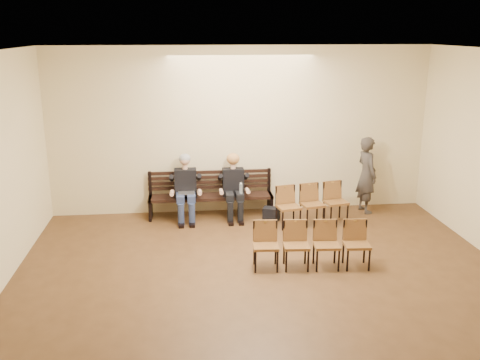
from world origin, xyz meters
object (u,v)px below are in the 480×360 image
object	(u,v)px
bench	(211,206)
water_bottle	(241,194)
seated_man	(186,188)
bag	(271,213)
passerby	(367,169)
chair_row_back	(311,246)
chair_row_front	(313,205)
laptop	(186,194)
seated_woman	(234,188)

from	to	relation	value
bench	water_bottle	world-z (taller)	water_bottle
seated_man	bag	xyz separation A→B (m)	(1.76, -0.22, -0.55)
bench	passerby	distance (m)	3.39
seated_man	bench	bearing A→B (deg)	12.95
passerby	chair_row_back	world-z (taller)	passerby
bench	chair_row_front	bearing A→B (deg)	-19.46
laptop	chair_row_front	size ratio (longest dim) A/B	0.22
bench	chair_row_front	xyz separation A→B (m)	(2.01, -0.71, 0.18)
bench	bag	size ratio (longest dim) A/B	7.73
seated_woman	chair_row_front	size ratio (longest dim) A/B	0.86
bench	laptop	xyz separation A→B (m)	(-0.51, -0.25, 0.34)
seated_woman	passerby	xyz separation A→B (m)	(2.85, 0.04, 0.31)
bench	chair_row_back	bearing A→B (deg)	-61.35
seated_man	seated_woman	xyz separation A→B (m)	(0.99, 0.00, -0.04)
chair_row_front	chair_row_back	bearing A→B (deg)	-115.42
laptop	chair_row_front	distance (m)	2.56
seated_woman	water_bottle	world-z (taller)	seated_woman
seated_man	seated_woman	distance (m)	0.99
chair_row_front	bench	bearing A→B (deg)	149.29
laptop	water_bottle	xyz separation A→B (m)	(1.10, -0.10, -0.00)
seated_man	chair_row_front	size ratio (longest dim) A/B	0.92
seated_man	passerby	xyz separation A→B (m)	(3.84, 0.04, 0.27)
seated_woman	chair_row_back	xyz separation A→B (m)	(1.03, -2.61, -0.24)
seated_woman	bench	bearing A→B (deg)	165.64
chair_row_back	bench	bearing A→B (deg)	122.89
seated_man	water_bottle	distance (m)	1.14
water_bottle	bag	world-z (taller)	water_bottle
seated_man	laptop	world-z (taller)	seated_man
chair_row_back	laptop	bearing A→B (deg)	133.16
laptop	chair_row_back	xyz separation A→B (m)	(2.00, -2.48, -0.18)
seated_man	chair_row_front	world-z (taller)	seated_man
passerby	chair_row_front	xyz separation A→B (m)	(-1.31, -0.63, -0.53)
bench	chair_row_back	world-z (taller)	chair_row_back
laptop	seated_woman	bearing A→B (deg)	2.01
seated_man	seated_woman	size ratio (longest dim) A/B	1.07
water_bottle	chair_row_back	distance (m)	2.55
bench	seated_woman	world-z (taller)	seated_woman
water_bottle	bag	xyz separation A→B (m)	(0.64, 0.02, -0.44)
laptop	chair_row_front	xyz separation A→B (m)	(2.51, -0.45, -0.16)
seated_woman	passerby	distance (m)	2.86
water_bottle	chair_row_front	bearing A→B (deg)	-13.95
seated_man	bag	world-z (taller)	seated_man
seated_woman	chair_row_back	distance (m)	2.82
seated_woman	water_bottle	distance (m)	0.28
bench	laptop	distance (m)	0.67
bag	passerby	world-z (taller)	passerby
bench	seated_woman	distance (m)	0.63
bench	water_bottle	size ratio (longest dim) A/B	11.33
passerby	seated_woman	bearing A→B (deg)	80.05
bench	seated_woman	size ratio (longest dim) A/B	2.06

